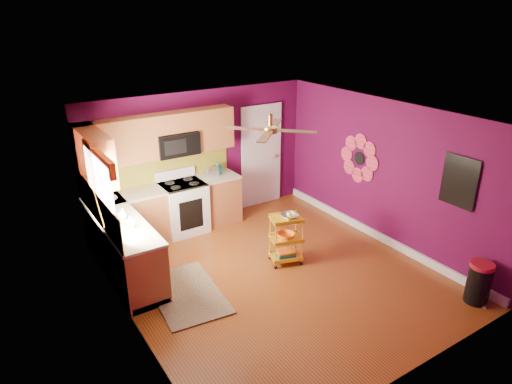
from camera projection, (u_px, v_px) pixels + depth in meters
ground at (276, 275)px, 7.13m from camera, size 5.00×5.00×0.00m
room_envelope at (279, 177)px, 6.52m from camera, size 4.54×5.04×2.52m
lower_cabinets at (149, 227)px, 7.70m from camera, size 2.81×2.31×0.94m
electric_range at (183, 207)px, 8.36m from camera, size 0.76×0.66×1.13m
upper_cabinetry at (140, 143)px, 7.51m from camera, size 2.80×2.30×1.26m
left_window at (99, 178)px, 6.17m from camera, size 0.08×1.35×1.08m
panel_door at (261, 157)px, 9.33m from camera, size 0.95×0.11×2.15m
right_wall_art at (401, 168)px, 7.44m from camera, size 0.04×2.74×1.04m
ceiling_fan at (270, 129)px, 6.41m from camera, size 1.01×1.01×0.26m
shag_rug at (187, 293)px, 6.65m from camera, size 1.06×1.58×0.02m
rolling_cart at (287, 237)px, 7.31m from camera, size 0.58×0.49×0.89m
trash_can at (479, 283)px, 6.38m from camera, size 0.38×0.39×0.62m
teal_kettle at (218, 170)px, 8.62m from camera, size 0.18×0.18×0.21m
toaster at (212, 172)px, 8.48m from camera, size 0.22×0.15×0.18m
soap_bottle_a at (130, 222)px, 6.51m from camera, size 0.09×0.09×0.19m
soap_bottle_b at (123, 214)px, 6.80m from camera, size 0.13×0.13×0.17m
counter_dish at (110, 199)px, 7.45m from camera, size 0.24×0.24×0.06m
counter_cup at (127, 226)px, 6.51m from camera, size 0.12×0.12×0.09m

